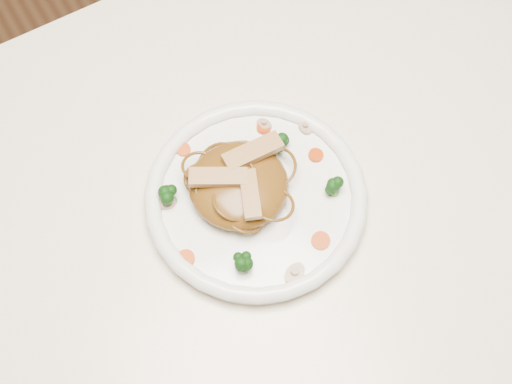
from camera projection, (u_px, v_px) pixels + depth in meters
ground at (257, 351)px, 1.53m from camera, size 4.00×4.00×0.00m
table at (257, 242)px, 0.94m from camera, size 1.20×0.80×0.75m
plate at (256, 200)px, 0.85m from camera, size 0.27×0.27×0.02m
noodle_mound at (239, 185)px, 0.83m from camera, size 0.13×0.13×0.04m
chicken_a at (253, 152)px, 0.82m from camera, size 0.07×0.03×0.01m
chicken_b at (218, 177)px, 0.81m from camera, size 0.07×0.05×0.01m
chicken_c at (250, 194)px, 0.80m from camera, size 0.04×0.06×0.01m
broccoli_0 at (279, 142)px, 0.86m from camera, size 0.03×0.03×0.03m
broccoli_1 at (170, 196)px, 0.83m from camera, size 0.03×0.03×0.03m
broccoli_2 at (243, 261)px, 0.79m from camera, size 0.03×0.03×0.03m
broccoli_3 at (334, 188)px, 0.83m from camera, size 0.03×0.03×0.03m
carrot_0 at (264, 128)px, 0.88m from camera, size 0.02×0.02×0.00m
carrot_1 at (186, 258)px, 0.80m from camera, size 0.03×0.03×0.00m
carrot_2 at (316, 155)px, 0.86m from camera, size 0.02×0.02×0.00m
carrot_3 at (184, 150)px, 0.87m from camera, size 0.02×0.02×0.00m
carrot_4 at (321, 241)px, 0.81m from camera, size 0.03×0.03×0.00m
mushroom_0 at (295, 273)px, 0.80m from camera, size 0.03×0.03×0.01m
mushroom_1 at (305, 127)px, 0.88m from camera, size 0.02×0.02×0.01m
mushroom_2 at (166, 203)px, 0.83m from camera, size 0.03×0.03×0.01m
mushroom_3 at (264, 125)px, 0.88m from camera, size 0.03×0.03×0.01m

